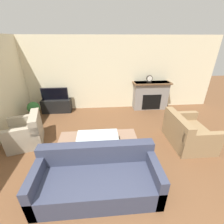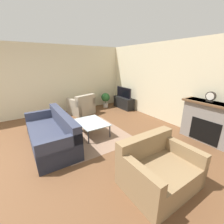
{
  "view_description": "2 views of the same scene",
  "coord_description": "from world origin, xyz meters",
  "px_view_note": "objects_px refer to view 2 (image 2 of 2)",
  "views": [
    {
      "loc": [
        -0.14,
        -0.9,
        2.56
      ],
      "look_at": [
        0.17,
        2.76,
        0.76
      ],
      "focal_mm": 24.0,
      "sensor_mm": 36.0,
      "label": 1
    },
    {
      "loc": [
        3.49,
        0.42,
        2.07
      ],
      "look_at": [
        0.12,
        2.62,
        0.7
      ],
      "focal_mm": 24.0,
      "sensor_mm": 36.0,
      "label": 2
    }
  ],
  "objects_px": {
    "tv": "(124,92)",
    "armchair_by_window": "(82,107)",
    "couch_sectional": "(52,134)",
    "potted_plant": "(106,99)",
    "couch_loveseat": "(158,170)",
    "coffee_table": "(92,123)",
    "mantel_clock": "(211,97)"
  },
  "relations": [
    {
      "from": "couch_loveseat",
      "to": "coffee_table",
      "type": "bearing_deg",
      "value": 92.59
    },
    {
      "from": "tv",
      "to": "potted_plant",
      "type": "height_order",
      "value": "tv"
    },
    {
      "from": "armchair_by_window",
      "to": "coffee_table",
      "type": "relative_size",
      "value": 1.0
    },
    {
      "from": "couch_loveseat",
      "to": "mantel_clock",
      "type": "xyz_separation_m",
      "value": [
        -0.4,
        2.32,
        0.93
      ]
    },
    {
      "from": "tv",
      "to": "armchair_by_window",
      "type": "height_order",
      "value": "tv"
    },
    {
      "from": "tv",
      "to": "mantel_clock",
      "type": "bearing_deg",
      "value": 0.94
    },
    {
      "from": "couch_loveseat",
      "to": "coffee_table",
      "type": "height_order",
      "value": "couch_loveseat"
    },
    {
      "from": "couch_sectional",
      "to": "mantel_clock",
      "type": "height_order",
      "value": "mantel_clock"
    },
    {
      "from": "armchair_by_window",
      "to": "coffee_table",
      "type": "bearing_deg",
      "value": 60.95
    },
    {
      "from": "coffee_table",
      "to": "tv",
      "type": "bearing_deg",
      "value": 123.53
    },
    {
      "from": "couch_sectional",
      "to": "potted_plant",
      "type": "relative_size",
      "value": 3.21
    },
    {
      "from": "tv",
      "to": "couch_sectional",
      "type": "relative_size",
      "value": 0.45
    },
    {
      "from": "coffee_table",
      "to": "couch_loveseat",
      "type": "bearing_deg",
      "value": 2.59
    },
    {
      "from": "potted_plant",
      "to": "couch_sectional",
      "type": "bearing_deg",
      "value": -53.09
    },
    {
      "from": "mantel_clock",
      "to": "tv",
      "type": "bearing_deg",
      "value": -179.06
    },
    {
      "from": "couch_loveseat",
      "to": "coffee_table",
      "type": "xyz_separation_m",
      "value": [
        -2.38,
        -0.11,
        0.06
      ]
    },
    {
      "from": "couch_loveseat",
      "to": "potted_plant",
      "type": "height_order",
      "value": "couch_loveseat"
    },
    {
      "from": "armchair_by_window",
      "to": "couch_sectional",
      "type": "bearing_deg",
      "value": 34.75
    },
    {
      "from": "armchair_by_window",
      "to": "coffee_table",
      "type": "distance_m",
      "value": 1.94
    },
    {
      "from": "couch_sectional",
      "to": "armchair_by_window",
      "type": "xyz_separation_m",
      "value": [
        -1.89,
        1.57,
        0.01
      ]
    },
    {
      "from": "mantel_clock",
      "to": "couch_loveseat",
      "type": "bearing_deg",
      "value": -80.11
    },
    {
      "from": "coffee_table",
      "to": "mantel_clock",
      "type": "distance_m",
      "value": 3.25
    },
    {
      "from": "coffee_table",
      "to": "mantel_clock",
      "type": "relative_size",
      "value": 3.94
    },
    {
      "from": "couch_loveseat",
      "to": "potted_plant",
      "type": "bearing_deg",
      "value": 70.02
    },
    {
      "from": "potted_plant",
      "to": "armchair_by_window",
      "type": "bearing_deg",
      "value": -78.07
    },
    {
      "from": "mantel_clock",
      "to": "armchair_by_window",
      "type": "bearing_deg",
      "value": -152.96
    },
    {
      "from": "couch_sectional",
      "to": "couch_loveseat",
      "type": "distance_m",
      "value": 2.68
    },
    {
      "from": "couch_sectional",
      "to": "potted_plant",
      "type": "bearing_deg",
      "value": 126.91
    },
    {
      "from": "potted_plant",
      "to": "mantel_clock",
      "type": "xyz_separation_m",
      "value": [
        4.14,
        0.67,
        0.8
      ]
    },
    {
      "from": "tv",
      "to": "couch_sectional",
      "type": "height_order",
      "value": "tv"
    },
    {
      "from": "couch_sectional",
      "to": "armchair_by_window",
      "type": "bearing_deg",
      "value": 140.14
    },
    {
      "from": "couch_loveseat",
      "to": "mantel_clock",
      "type": "distance_m",
      "value": 2.53
    }
  ]
}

